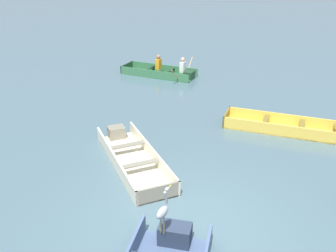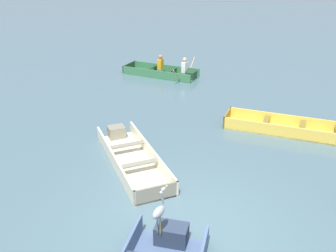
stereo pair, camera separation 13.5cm
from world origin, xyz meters
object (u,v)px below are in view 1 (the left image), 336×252
object	(u,v)px
skiff_cream_near_moored	(132,157)
rowboat_green_with_crew	(163,72)
heron_on_dinghy	(163,211)
skiff_yellow_mid_moored	(288,127)

from	to	relation	value
skiff_cream_near_moored	rowboat_green_with_crew	world-z (taller)	rowboat_green_with_crew
rowboat_green_with_crew	heron_on_dinghy	size ratio (longest dim) A/B	4.02
skiff_cream_near_moored	skiff_yellow_mid_moored	xyz separation A→B (m)	(4.30, 2.16, -0.00)
skiff_cream_near_moored	heron_on_dinghy	xyz separation A→B (m)	(1.11, -3.07, 0.74)
skiff_yellow_mid_moored	skiff_cream_near_moored	bearing A→B (deg)	-153.30
skiff_cream_near_moored	heron_on_dinghy	world-z (taller)	heron_on_dinghy
skiff_cream_near_moored	skiff_yellow_mid_moored	bearing A→B (deg)	26.70
rowboat_green_with_crew	heron_on_dinghy	xyz separation A→B (m)	(1.07, -10.48, 0.68)
skiff_cream_near_moored	skiff_yellow_mid_moored	size ratio (longest dim) A/B	0.98
skiff_cream_near_moored	heron_on_dinghy	distance (m)	3.35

